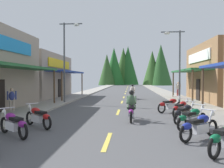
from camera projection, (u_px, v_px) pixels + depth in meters
ground at (125, 95)px, 31.71m from camera, size 9.09×94.04×0.10m
sidewalk_left at (83, 94)px, 32.18m from camera, size 2.57×94.04×0.12m
sidewalk_right at (168, 94)px, 31.23m from camera, size 2.57×94.04×0.12m
centerline_dashes at (126, 93)px, 35.09m from camera, size 0.16×68.01×0.01m
storefront_left_far at (21, 76)px, 26.10m from camera, size 10.80×10.27×4.84m
streetlamp_left at (67, 52)px, 19.97m from camera, size 1.99×0.30×6.96m
streetlamp_right at (176, 56)px, 19.70m from camera, size 1.99×0.30×6.23m
motorcycle_parked_right_2 at (199, 126)px, 8.13m from camera, size 1.73×1.42×1.04m
motorcycle_parked_right_3 at (192, 118)px, 9.80m from camera, size 1.64×1.53×1.04m
motorcycle_parked_right_4 at (185, 113)px, 11.24m from camera, size 1.48×1.68×1.04m
motorcycle_parked_right_5 at (181, 108)px, 12.98m from camera, size 1.35×1.78×1.04m
motorcycle_parked_right_6 at (170, 105)px, 14.72m from camera, size 1.82×1.29×1.04m
motorcycle_parked_left_2 at (13, 123)px, 8.57m from camera, size 1.76×1.38×1.04m
motorcycle_parked_left_3 at (38, 116)px, 10.16m from camera, size 1.73×1.42×1.04m
rider_cruising_lead at (131, 108)px, 11.84m from camera, size 0.60×2.14×1.57m
rider_cruising_trailing at (133, 93)px, 24.31m from camera, size 0.60×2.14×1.57m
pedestrian_browsing at (178, 88)px, 27.15m from camera, size 0.54×0.37×1.77m
pedestrian_waiting at (12, 98)px, 14.51m from camera, size 0.47×0.43×1.57m
treeline_backdrop at (131, 67)px, 79.36m from camera, size 24.11×14.81×13.74m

